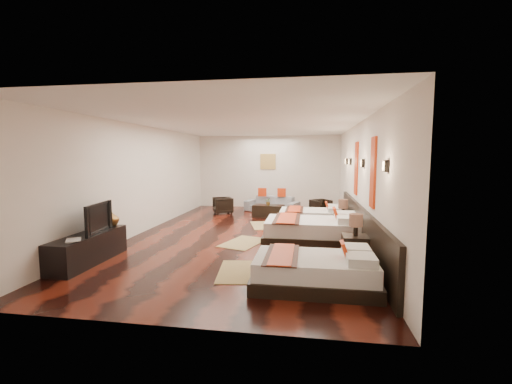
% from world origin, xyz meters
% --- Properties ---
extents(floor, '(5.50, 9.50, 0.01)m').
position_xyz_m(floor, '(0.00, 0.00, 0.00)').
color(floor, black).
rests_on(floor, ground).
extents(ceiling, '(5.50, 9.50, 0.01)m').
position_xyz_m(ceiling, '(0.00, 0.00, 2.80)').
color(ceiling, white).
rests_on(ceiling, floor).
extents(back_wall, '(5.50, 0.01, 2.80)m').
position_xyz_m(back_wall, '(0.00, 4.75, 1.40)').
color(back_wall, silver).
rests_on(back_wall, floor).
extents(left_wall, '(0.01, 9.50, 2.80)m').
position_xyz_m(left_wall, '(-2.75, 0.00, 1.40)').
color(left_wall, silver).
rests_on(left_wall, floor).
extents(right_wall, '(0.01, 9.50, 2.80)m').
position_xyz_m(right_wall, '(2.75, 0.00, 1.40)').
color(right_wall, silver).
rests_on(right_wall, floor).
extents(headboard_panel, '(0.08, 6.60, 0.90)m').
position_xyz_m(headboard_panel, '(2.71, -0.80, 0.45)').
color(headboard_panel, black).
rests_on(headboard_panel, floor).
extents(bed_near, '(1.89, 1.19, 0.72)m').
position_xyz_m(bed_near, '(1.69, -3.24, 0.25)').
color(bed_near, black).
rests_on(bed_near, floor).
extents(bed_mid, '(2.21, 1.39, 0.85)m').
position_xyz_m(bed_mid, '(1.70, -0.59, 0.29)').
color(bed_mid, black).
rests_on(bed_mid, floor).
extents(bed_far, '(1.87, 1.18, 0.71)m').
position_xyz_m(bed_far, '(1.69, 1.39, 0.24)').
color(bed_far, black).
rests_on(bed_far, floor).
extents(nightstand_a, '(0.47, 0.47, 0.93)m').
position_xyz_m(nightstand_a, '(2.44, -1.96, 0.33)').
color(nightstand_a, black).
rests_on(nightstand_a, floor).
extents(nightstand_b, '(0.46, 0.46, 0.91)m').
position_xyz_m(nightstand_b, '(2.44, 0.36, 0.32)').
color(nightstand_b, black).
rests_on(nightstand_b, floor).
extents(jute_mat_near, '(0.89, 1.28, 0.01)m').
position_xyz_m(jute_mat_near, '(0.42, -2.77, 0.01)').
color(jute_mat_near, '#A08651').
rests_on(jute_mat_near, floor).
extents(jute_mat_mid, '(1.09, 1.37, 0.01)m').
position_xyz_m(jute_mat_mid, '(0.09, -0.82, 0.01)').
color(jute_mat_mid, '#A08651').
rests_on(jute_mat_mid, floor).
extents(jute_mat_far, '(1.05, 1.36, 0.01)m').
position_xyz_m(jute_mat_far, '(0.34, 1.21, 0.01)').
color(jute_mat_far, '#A08651').
rests_on(jute_mat_far, floor).
extents(tv_console, '(0.50, 1.80, 0.55)m').
position_xyz_m(tv_console, '(-2.50, -2.70, 0.28)').
color(tv_console, black).
rests_on(tv_console, floor).
extents(tv, '(0.26, 0.99, 0.57)m').
position_xyz_m(tv, '(-2.45, -2.57, 0.83)').
color(tv, black).
rests_on(tv, tv_console).
extents(book, '(0.37, 0.39, 0.03)m').
position_xyz_m(book, '(-2.50, -3.29, 0.56)').
color(book, black).
rests_on(book, tv_console).
extents(figurine, '(0.40, 0.40, 0.33)m').
position_xyz_m(figurine, '(-2.50, -1.94, 0.72)').
color(figurine, brown).
rests_on(figurine, tv_console).
extents(sofa, '(2.06, 1.31, 0.56)m').
position_xyz_m(sofa, '(0.27, 3.67, 0.28)').
color(sofa, gray).
rests_on(sofa, floor).
extents(armchair_left, '(0.85, 0.84, 0.58)m').
position_xyz_m(armchair_left, '(-1.39, 3.03, 0.29)').
color(armchair_left, black).
rests_on(armchair_left, floor).
extents(armchair_right, '(0.81, 0.82, 0.54)m').
position_xyz_m(armchair_right, '(2.00, 3.24, 0.27)').
color(armchair_right, black).
rests_on(armchair_right, floor).
extents(coffee_table, '(1.06, 0.63, 0.40)m').
position_xyz_m(coffee_table, '(0.27, 2.62, 0.20)').
color(coffee_table, black).
rests_on(coffee_table, floor).
extents(table_plant, '(0.26, 0.24, 0.24)m').
position_xyz_m(table_plant, '(0.28, 2.57, 0.52)').
color(table_plant, '#2E5E1F').
rests_on(table_plant, coffee_table).
extents(orange_panel_a, '(0.04, 0.40, 1.30)m').
position_xyz_m(orange_panel_a, '(2.73, -1.90, 1.70)').
color(orange_panel_a, '#D86014').
rests_on(orange_panel_a, right_wall).
extents(orange_panel_b, '(0.04, 0.40, 1.30)m').
position_xyz_m(orange_panel_b, '(2.73, 0.30, 1.70)').
color(orange_panel_b, '#D86014').
rests_on(orange_panel_b, right_wall).
extents(sconce_near, '(0.07, 0.12, 0.18)m').
position_xyz_m(sconce_near, '(2.70, -3.00, 1.85)').
color(sconce_near, black).
rests_on(sconce_near, right_wall).
extents(sconce_mid, '(0.07, 0.12, 0.18)m').
position_xyz_m(sconce_mid, '(2.70, -0.80, 1.85)').
color(sconce_mid, black).
rests_on(sconce_mid, right_wall).
extents(sconce_far, '(0.07, 0.12, 0.18)m').
position_xyz_m(sconce_far, '(2.70, 1.40, 1.85)').
color(sconce_far, black).
rests_on(sconce_far, right_wall).
extents(sconce_lounge, '(0.07, 0.12, 0.18)m').
position_xyz_m(sconce_lounge, '(2.70, 2.30, 1.85)').
color(sconce_lounge, black).
rests_on(sconce_lounge, right_wall).
extents(gold_artwork, '(0.60, 0.04, 0.60)m').
position_xyz_m(gold_artwork, '(0.00, 4.73, 1.80)').
color(gold_artwork, '#AD873F').
rests_on(gold_artwork, back_wall).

